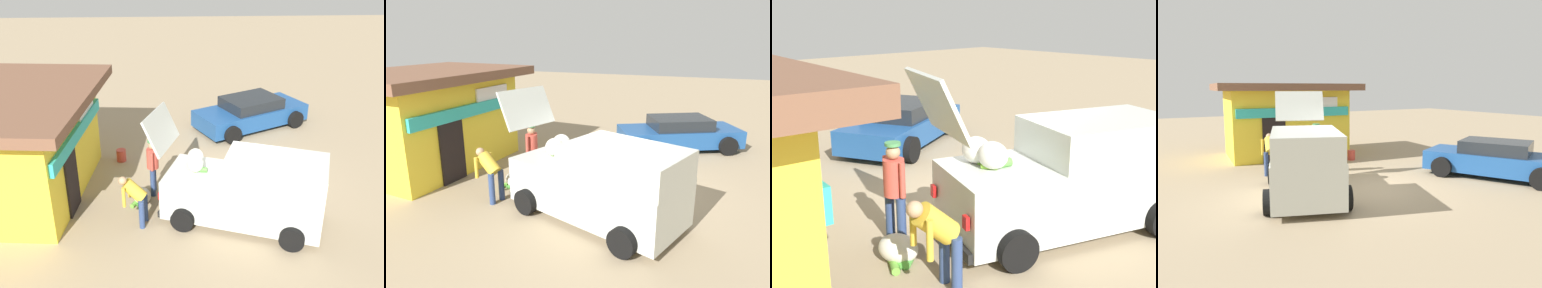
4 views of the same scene
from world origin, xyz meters
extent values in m
plane|color=#9E896B|center=(0.00, 0.00, 0.00)|extent=(60.00, 60.00, 0.00)
cube|color=yellow|center=(-0.28, 6.30, 1.42)|extent=(5.06, 3.49, 2.83)
cube|color=#2DB7B2|center=(-0.42, 4.71, 1.98)|extent=(4.56, 0.53, 0.36)
cube|color=black|center=(-1.28, 4.82, 1.00)|extent=(0.90, 0.14, 2.00)
cube|color=white|center=(0.63, 4.64, 2.27)|extent=(1.50, 0.19, 0.60)
cube|color=brown|center=(-0.28, 6.30, 2.97)|extent=(6.14, 4.57, 0.28)
cube|color=silver|center=(-1.94, 0.26, 0.71)|extent=(2.99, 4.42, 1.09)
cube|color=silver|center=(-2.20, -0.47, 1.58)|extent=(2.41, 2.94, 0.63)
cube|color=black|center=(-2.60, -1.62, 1.55)|extent=(1.41, 0.57, 0.48)
cube|color=silver|center=(-1.19, 2.38, 2.36)|extent=(1.63, 0.98, 0.95)
ellipsoid|color=silver|center=(-1.09, 1.47, 1.48)|extent=(0.53, 0.44, 0.44)
ellipsoid|color=silver|center=(-1.47, 1.49, 1.48)|extent=(0.52, 0.44, 0.44)
cylinder|color=#70AD36|center=(-1.13, 1.44, 1.33)|extent=(0.30, 0.28, 0.13)
cylinder|color=#569D3F|center=(-1.55, 1.30, 1.33)|extent=(0.18, 0.24, 0.14)
cylinder|color=#72AF30|center=(-1.47, 1.56, 1.31)|extent=(0.27, 0.22, 0.10)
cube|color=black|center=(-1.24, 2.21, 0.25)|extent=(1.57, 0.62, 0.16)
cube|color=red|center=(-1.88, 2.45, 0.77)|extent=(0.15, 0.10, 0.20)
cube|color=red|center=(-0.61, 2.00, 0.77)|extent=(0.15, 0.10, 0.20)
cylinder|color=black|center=(-3.28, -0.74, 0.31)|extent=(0.41, 0.65, 0.62)
cylinder|color=black|center=(-1.52, -1.36, 0.31)|extent=(0.41, 0.65, 0.62)
cylinder|color=black|center=(-2.36, 1.87, 0.31)|extent=(0.41, 0.65, 0.62)
cylinder|color=black|center=(-0.60, 1.25, 0.31)|extent=(0.41, 0.65, 0.62)
cube|color=#1E4C8C|center=(4.36, -0.99, 0.50)|extent=(3.58, 4.71, 0.63)
cube|color=#1E2328|center=(4.36, -0.99, 1.02)|extent=(2.35, 2.58, 0.41)
cylinder|color=black|center=(4.19, -2.75, 0.33)|extent=(0.50, 0.69, 0.67)
cylinder|color=black|center=(5.89, -1.87, 0.33)|extent=(0.50, 0.69, 0.67)
cylinder|color=black|center=(2.83, -0.10, 0.33)|extent=(0.50, 0.69, 0.67)
cylinder|color=black|center=(4.53, 0.78, 0.33)|extent=(0.50, 0.69, 0.67)
cylinder|color=navy|center=(-0.63, 2.68, 0.42)|extent=(0.15, 0.15, 0.84)
cylinder|color=navy|center=(-0.29, 2.67, 0.42)|extent=(0.15, 0.15, 0.84)
cylinder|color=#CC4C3F|center=(-0.46, 2.68, 1.14)|extent=(0.36, 0.36, 0.59)
sphere|color=tan|center=(-0.46, 2.68, 1.55)|extent=(0.23, 0.23, 0.23)
cylinder|color=#4C9959|center=(-0.46, 2.68, 1.68)|extent=(0.25, 0.25, 0.05)
cylinder|color=#CC4C3F|center=(-0.70, 2.69, 1.15)|extent=(0.09, 0.09, 0.56)
cylinder|color=#CC4C3F|center=(-0.22, 2.67, 1.15)|extent=(0.09, 0.09, 0.56)
cylinder|color=navy|center=(-2.20, 2.92, 0.41)|extent=(0.15, 0.15, 0.81)
cylinder|color=navy|center=(-1.87, 2.85, 0.41)|extent=(0.15, 0.15, 0.81)
cylinder|color=gold|center=(-1.99, 3.10, 1.00)|extent=(0.46, 0.71, 0.64)
sphere|color=tan|center=(-1.94, 3.39, 1.27)|extent=(0.22, 0.22, 0.22)
cylinder|color=gold|center=(-2.19, 3.35, 0.92)|extent=(0.09, 0.09, 0.55)
cylinder|color=gold|center=(-1.72, 3.26, 0.92)|extent=(0.09, 0.09, 0.55)
ellipsoid|color=silver|center=(-0.97, 3.00, 0.21)|extent=(0.77, 0.67, 0.42)
cylinder|color=green|center=(-0.83, 2.92, 0.07)|extent=(0.25, 0.27, 0.13)
cylinder|color=olive|center=(-0.81, 2.90, 0.06)|extent=(0.15, 0.26, 0.12)
cylinder|color=#66AA3B|center=(-1.17, 3.21, 0.06)|extent=(0.30, 0.24, 0.13)
cylinder|color=#509C3C|center=(-1.07, 3.11, 0.05)|extent=(0.29, 0.13, 0.10)
cylinder|color=#52AC46|center=(-1.18, 2.98, 0.07)|extent=(0.27, 0.29, 0.14)
cylinder|color=#BF3F33|center=(1.64, 3.83, 0.20)|extent=(0.32, 0.32, 0.41)
camera|label=1|loc=(-11.93, 2.08, 7.02)|focal=41.96mm
camera|label=2|loc=(-9.39, -2.14, 4.15)|focal=34.12mm
camera|label=3|loc=(-6.37, 6.68, 3.65)|focal=44.48mm
camera|label=4|loc=(-5.63, -8.61, 2.95)|focal=33.30mm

